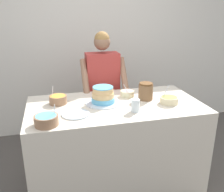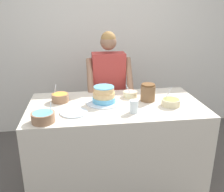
{
  "view_description": "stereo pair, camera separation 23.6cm",
  "coord_description": "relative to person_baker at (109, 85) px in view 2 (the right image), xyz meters",
  "views": [
    {
      "loc": [
        -0.58,
        -1.77,
        1.83
      ],
      "look_at": [
        -0.04,
        0.4,
        1.04
      ],
      "focal_mm": 40.0,
      "sensor_mm": 36.0,
      "label": 1
    },
    {
      "loc": [
        -0.35,
        -1.81,
        1.83
      ],
      "look_at": [
        -0.04,
        0.4,
        1.04
      ],
      "focal_mm": 40.0,
      "sensor_mm": 36.0,
      "label": 2
    }
  ],
  "objects": [
    {
      "name": "drinking_glass",
      "position": [
        0.12,
        -0.86,
        0.05
      ],
      "size": [
        0.08,
        0.08,
        0.12
      ],
      "color": "silver",
      "rests_on": "counter"
    },
    {
      "name": "person_baker",
      "position": [
        0.0,
        0.0,
        0.0
      ],
      "size": [
        0.53,
        0.45,
        1.58
      ],
      "color": "#2D2D38",
      "rests_on": "ground_plane"
    },
    {
      "name": "frosting_bowl_pink",
      "position": [
        0.17,
        -0.45,
        0.03
      ],
      "size": [
        0.15,
        0.15,
        0.15
      ],
      "color": "beige",
      "rests_on": "counter"
    },
    {
      "name": "frosting_bowl_olive",
      "position": [
        0.51,
        -0.75,
        0.03
      ],
      "size": [
        0.18,
        0.18,
        0.17
      ],
      "color": "beige",
      "rests_on": "counter"
    },
    {
      "name": "counter",
      "position": [
        -0.01,
        -0.64,
        -0.48
      ],
      "size": [
        1.7,
        0.88,
        0.94
      ],
      "color": "beige",
      "rests_on": "ground_plane"
    },
    {
      "name": "ceramic_plate",
      "position": [
        -0.42,
        -0.8,
        -0.0
      ],
      "size": [
        0.25,
        0.25,
        0.01
      ],
      "color": "silver",
      "rests_on": "counter"
    },
    {
      "name": "frosting_bowl_orange",
      "position": [
        -0.55,
        -0.49,
        0.04
      ],
      "size": [
        0.17,
        0.17,
        0.17
      ],
      "color": "#936B4C",
      "rests_on": "counter"
    },
    {
      "name": "stoneware_jar",
      "position": [
        0.33,
        -0.58,
        0.08
      ],
      "size": [
        0.15,
        0.15,
        0.18
      ],
      "color": "brown",
      "rests_on": "counter"
    },
    {
      "name": "wall_back",
      "position": [
        -0.01,
        0.83,
        0.35
      ],
      "size": [
        10.0,
        0.05,
        2.6
      ],
      "color": "silver",
      "rests_on": "ground_plane"
    },
    {
      "name": "frosting_bowl_blue",
      "position": [
        -0.66,
        -0.96,
        0.04
      ],
      "size": [
        0.19,
        0.19,
        0.18
      ],
      "color": "#936B4C",
      "rests_on": "counter"
    },
    {
      "name": "cake",
      "position": [
        -0.12,
        -0.59,
        0.07
      ],
      "size": [
        0.36,
        0.36,
        0.17
      ],
      "color": "silver",
      "rests_on": "counter"
    }
  ]
}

